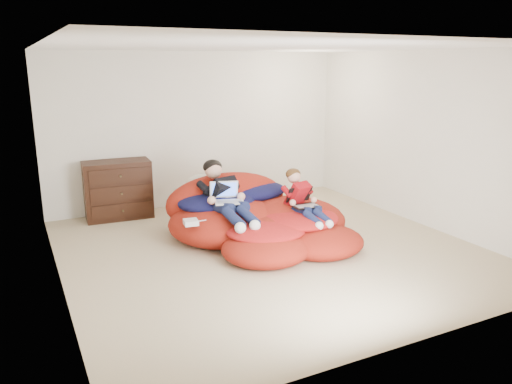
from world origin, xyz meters
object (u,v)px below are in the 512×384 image
object	(u,v)px
older_boy	(223,192)
laptop_black	(303,201)
younger_boy	(302,197)
laptop_white	(227,196)
beanbag_pile	(257,219)
dresser	(118,190)

from	to	relation	value
older_boy	laptop_black	bearing A→B (deg)	-26.79
younger_boy	laptop_white	bearing A→B (deg)	161.13
beanbag_pile	older_boy	world-z (taller)	older_boy
younger_boy	laptop_black	distance (m)	0.06
beanbag_pile	dresser	bearing A→B (deg)	130.15
younger_boy	laptop_black	size ratio (longest dim) A/B	2.47
older_boy	younger_boy	distance (m)	1.04
older_boy	laptop_black	world-z (taller)	older_boy
beanbag_pile	laptop_black	distance (m)	0.68
beanbag_pile	laptop_black	xyz separation A→B (m)	(0.49, -0.38, 0.29)
older_boy	younger_boy	world-z (taller)	older_boy
dresser	older_boy	world-z (taller)	older_boy
older_boy	dresser	bearing A→B (deg)	121.92
dresser	younger_boy	size ratio (longest dim) A/B	1.10
beanbag_pile	laptop_black	world-z (taller)	beanbag_pile
dresser	laptop_white	bearing A→B (deg)	-59.86
dresser	older_boy	xyz separation A→B (m)	(1.04, -1.67, 0.22)
younger_boy	dresser	bearing A→B (deg)	133.12
older_boy	younger_boy	size ratio (longest dim) A/B	1.41
laptop_white	laptop_black	size ratio (longest dim) A/B	1.22
older_boy	younger_boy	xyz separation A→B (m)	(0.94, -0.44, -0.06)
dresser	laptop_black	xyz separation A→B (m)	(1.98, -2.14, 0.11)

